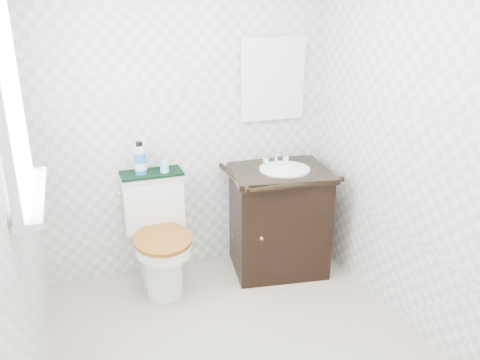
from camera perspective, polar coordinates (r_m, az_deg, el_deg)
floor at (r=2.97m, az=0.58°, el=-20.66°), size 2.40×2.40×0.00m
wall_back at (r=3.49m, az=-6.41°, el=7.61°), size 2.40×0.00×2.40m
wall_front at (r=1.42m, az=18.60°, el=-12.11°), size 2.40×0.00×2.40m
wall_left at (r=2.25m, az=-26.47°, el=-1.17°), size 0.00×2.40×2.40m
wall_right at (r=2.94m, az=21.22°, el=4.10°), size 0.00×2.40×2.40m
window at (r=2.41m, az=-26.51°, el=8.75°), size 0.02×0.70×0.90m
mirror at (r=3.64m, az=4.00°, el=12.17°), size 0.50×0.02×0.60m
toilet at (r=3.49m, az=-9.91°, el=-7.19°), size 0.45×0.65×0.83m
vanity at (r=3.65m, az=4.67°, el=-4.43°), size 0.82×0.73×0.92m
trash_bin at (r=3.87m, az=0.36°, el=-7.79°), size 0.22×0.19×0.27m
towel at (r=3.42m, az=-10.76°, el=0.82°), size 0.44×0.22×0.02m
mouthwash_bottle at (r=3.36m, az=-12.06°, el=2.50°), size 0.08×0.08×0.24m
cup at (r=3.39m, az=-9.19°, el=1.63°), size 0.07×0.07×0.08m
soap_bar at (r=3.58m, az=3.14°, el=1.89°), size 0.06×0.04×0.02m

